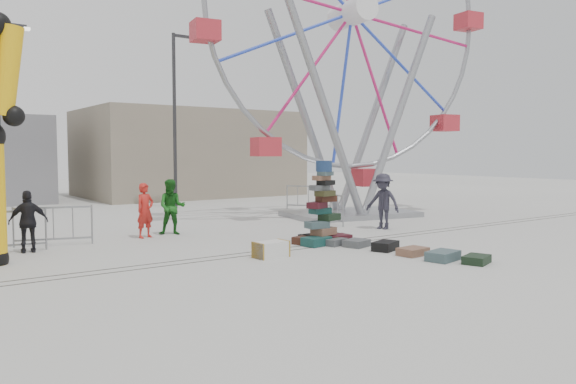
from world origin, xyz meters
TOP-DOWN VIEW (x-y plane):
  - ground at (0.00, 0.00)m, footprint 90.00×90.00m
  - track_line_near at (0.00, 0.60)m, footprint 40.00×0.04m
  - track_line_far at (0.00, 1.00)m, footprint 40.00×0.04m
  - building_right at (7.00, 20.00)m, footprint 12.00×8.00m
  - lamp_post_right at (3.09, 13.00)m, footprint 1.41×0.25m
  - lamp_post_left at (-3.91, 15.00)m, footprint 1.41×0.25m
  - suitcase_tower at (2.06, 1.03)m, footprint 1.65×1.45m
  - ferris_wheel at (7.24, 5.63)m, footprint 12.09×3.85m
  - steamer_trunk at (-0.30, 0.12)m, footprint 0.85×0.51m
  - row_case_0 at (2.51, 0.99)m, footprint 0.86×0.74m
  - row_case_1 at (2.45, 0.04)m, footprint 0.78×0.70m
  - row_case_2 at (2.66, -0.84)m, footprint 0.86×0.70m
  - row_case_3 at (2.71, -1.73)m, footprint 0.77×0.58m
  - row_case_4 at (2.78, -2.61)m, footprint 0.93×0.71m
  - row_case_5 at (3.13, -3.29)m, footprint 0.83×0.69m
  - barricade_dummy_b at (-5.51, 4.60)m, footprint 1.99×0.38m
  - barricade_dummy_c at (-4.20, 5.03)m, footprint 1.95×0.66m
  - barricade_wheel_front at (5.19, 4.31)m, footprint 0.72×1.93m
  - barricade_wheel_back at (7.55, 8.80)m, footprint 1.33×1.62m
  - pedestrian_red at (-1.61, 4.93)m, footprint 0.69×0.56m
  - pedestrian_green at (-0.69, 5.07)m, footprint 1.06×0.99m
  - pedestrian_black at (-4.98, 4.24)m, footprint 0.98×0.51m
  - pedestrian_grey at (5.59, 2.18)m, footprint 0.99×1.34m

SIDE VIEW (x-z plane):
  - ground at x=0.00m, z-range 0.00..0.00m
  - track_line_near at x=0.00m, z-range 0.00..0.01m
  - track_line_far at x=0.00m, z-range 0.00..0.01m
  - row_case_5 at x=3.13m, z-range 0.00..0.19m
  - row_case_1 at x=2.45m, z-range 0.00..0.20m
  - row_case_3 at x=2.71m, z-range 0.00..0.20m
  - row_case_0 at x=2.51m, z-range 0.00..0.21m
  - row_case_4 at x=2.78m, z-range 0.00..0.23m
  - row_case_2 at x=2.66m, z-range 0.00..0.24m
  - steamer_trunk at x=-0.30m, z-range 0.00..0.38m
  - barricade_dummy_b at x=-5.51m, z-range 0.00..1.10m
  - barricade_dummy_c at x=-4.20m, z-range 0.00..1.10m
  - barricade_wheel_front at x=5.19m, z-range 0.00..1.10m
  - barricade_wheel_back at x=7.55m, z-range 0.00..1.10m
  - suitcase_tower at x=2.06m, z-range -0.51..1.82m
  - pedestrian_black at x=-4.98m, z-range 0.00..1.59m
  - pedestrian_red at x=-1.61m, z-range 0.00..1.65m
  - pedestrian_green at x=-0.69m, z-range 0.00..1.73m
  - pedestrian_grey at x=5.59m, z-range 0.00..1.86m
  - building_right at x=7.00m, z-range 0.00..5.00m
  - lamp_post_right at x=3.09m, z-range 0.48..8.48m
  - lamp_post_left at x=-3.91m, z-range 0.48..8.48m
  - ferris_wheel at x=7.24m, z-range -0.11..14.10m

